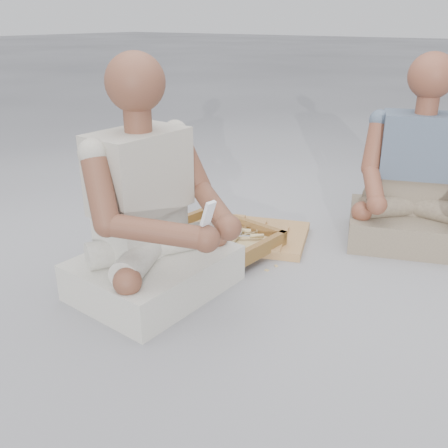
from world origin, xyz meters
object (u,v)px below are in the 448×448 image
Objects in this scene: craftsman at (151,217)px; companion at (416,183)px; carved_panel at (245,234)px; tool_tray at (217,238)px.

craftsman is 1.04× the size of companion.
companion is at bearing 149.81° from craftsman.
carved_panel is 0.94m from companion.
companion is at bearing 33.37° from carved_panel.
companion is at bearing 42.26° from tool_tray.
tool_tray is 0.55m from craftsman.
companion is (0.77, 0.70, 0.26)m from tool_tray.
craftsman is at bearing 36.62° from companion.
craftsman is at bearing -89.96° from tool_tray.
tool_tray is at bearing -98.63° from carved_panel.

